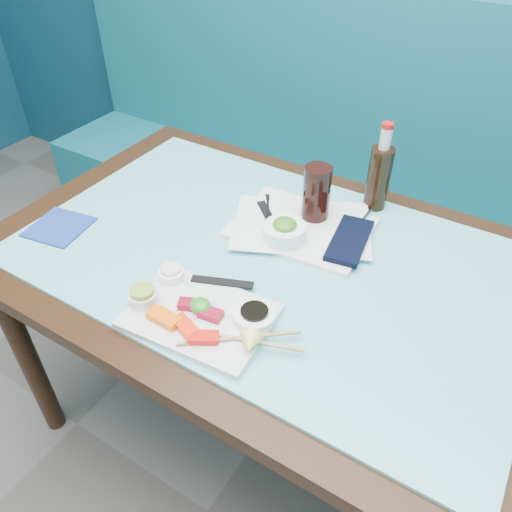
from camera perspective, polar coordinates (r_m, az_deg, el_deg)
The scene contains 34 objects.
booth_bench at distance 2.09m, azimuth 13.21°, elevation 4.46°, with size 3.00×0.56×1.17m.
dining_table at distance 1.29m, azimuth 1.50°, elevation -2.98°, with size 1.40×0.90×0.75m.
glass_top at distance 1.23m, azimuth 1.56°, elevation 0.01°, with size 1.22×0.76×0.01m, color #62BEC5.
sashimi_plate at distance 1.07m, azimuth -6.40°, elevation -6.85°, with size 0.30×0.21×0.02m, color silver.
salmon_left at distance 1.06m, azimuth -10.44°, elevation -6.98°, with size 0.07×0.03×0.02m, color #FF610A.
salmon_mid at distance 1.04m, azimuth -8.13°, elevation -7.94°, with size 0.06×0.03×0.02m, color #FF2A0A.
salmon_right at distance 1.01m, azimuth -6.05°, elevation -9.27°, with size 0.06×0.03×0.02m, color red.
tuna_left at distance 1.08m, azimuth -7.58°, elevation -5.50°, with size 0.05×0.03×0.02m, color maroon.
tuna_right at distance 1.05m, azimuth -5.21°, elevation -6.63°, with size 0.05×0.03×0.02m, color maroon.
seaweed_garnish at distance 1.07m, azimuth -6.38°, elevation -5.65°, with size 0.05×0.04×0.03m, color #25861E.
ramekin_wasabi at distance 1.10m, azimuth -12.79°, elevation -4.62°, with size 0.06×0.06×0.03m, color silver.
wasabi_fill at distance 1.09m, azimuth -12.93°, elevation -3.92°, with size 0.05×0.05×0.01m, color olive.
ramekin_ginger at distance 1.15m, azimuth -9.63°, elevation -2.14°, with size 0.06×0.06×0.02m, color white.
ginger_fill at distance 1.14m, azimuth -9.72°, elevation -1.51°, with size 0.05×0.05×0.01m, color beige.
soy_dish at distance 1.05m, azimuth -0.18°, elevation -6.77°, with size 0.09×0.09×0.02m, color white.
soy_fill at distance 1.04m, azimuth -0.18°, elevation -6.31°, with size 0.06×0.06×0.01m, color black.
lemon_wedge at distance 0.98m, azimuth -0.68°, elevation -9.97°, with size 0.05×0.05×0.04m, color #FFFC78.
chopstick_sleeve at distance 1.13m, azimuth -3.87°, elevation -2.97°, with size 0.14×0.02×0.00m, color black.
wooden_chopstick_a at distance 1.01m, azimuth -1.91°, elevation -9.33°, with size 0.01×0.01×0.25m, color #9E814A.
wooden_chopstick_b at distance 1.01m, azimuth -1.43°, elevation -9.56°, with size 0.01×0.01×0.25m, color tan.
serving_tray at distance 1.31m, azimuth 5.20°, elevation 3.24°, with size 0.34×0.26×0.01m, color white.
paper_placemat at distance 1.31m, azimuth 5.22°, elevation 3.50°, with size 0.35×0.25×0.00m, color silver.
seaweed_bowl at distance 1.25m, azimuth 3.26°, elevation 2.69°, with size 0.11×0.11×0.04m, color white.
seaweed_salad at distance 1.23m, azimuth 3.31°, elevation 3.60°, with size 0.06×0.06×0.03m, color #35761B.
cola_glass at distance 1.31m, azimuth 6.93°, elevation 7.16°, with size 0.07×0.07×0.15m, color black.
navy_pouch at distance 1.26m, azimuth 10.65°, elevation 1.80°, with size 0.08×0.19×0.01m, color black.
fork at distance 1.35m, azimuth 12.18°, elevation 4.13°, with size 0.01×0.01×0.09m, color white.
black_chopstick_a at distance 1.34m, azimuth 1.26°, elevation 4.67°, with size 0.01×0.01×0.20m, color black.
black_chopstick_b at distance 1.33m, azimuth 1.56°, elevation 4.57°, with size 0.01×0.01×0.22m, color black.
tray_sleeve at distance 1.34m, azimuth 1.41°, elevation 4.59°, with size 0.02×0.15×0.00m, color black.
cola_bottle_body at distance 1.40m, azimuth 13.82°, elevation 8.60°, with size 0.06×0.06×0.18m, color black.
cola_bottle_neck at distance 1.34m, azimuth 14.60°, elevation 12.88°, with size 0.03×0.03×0.06m, color silver.
cola_bottle_cap at distance 1.33m, azimuth 14.85°, elevation 14.21°, with size 0.03×0.03×0.01m, color red.
blue_napkin at distance 1.42m, azimuth -21.57°, elevation 3.10°, with size 0.14×0.14×0.01m, color navy.
Camera 1 is at (0.47, 0.62, 1.54)m, focal length 35.00 mm.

